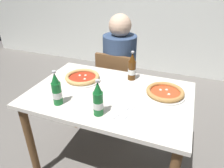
% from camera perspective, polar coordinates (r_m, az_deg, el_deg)
% --- Properties ---
extents(ground_plane, '(8.00, 8.00, 0.00)m').
position_cam_1_polar(ground_plane, '(2.04, -0.54, -20.81)').
color(ground_plane, slate).
extents(dining_table_main, '(1.20, 0.80, 0.75)m').
position_cam_1_polar(dining_table_main, '(1.61, -0.64, -5.94)').
color(dining_table_main, silver).
rests_on(dining_table_main, ground_plane).
extents(chair_behind_table, '(0.41, 0.41, 0.85)m').
position_cam_1_polar(chair_behind_table, '(2.22, 1.47, -0.05)').
color(chair_behind_table, brown).
rests_on(chair_behind_table, ground_plane).
extents(diner_seated, '(0.34, 0.34, 1.21)m').
position_cam_1_polar(diner_seated, '(2.22, 2.01, 2.84)').
color(diner_seated, '#2D3342').
rests_on(diner_seated, ground_plane).
extents(pizza_margherita_near, '(0.31, 0.31, 0.04)m').
position_cam_1_polar(pizza_margherita_near, '(1.74, -8.21, 1.79)').
color(pizza_margherita_near, white).
rests_on(pizza_margherita_near, dining_table_main).
extents(pizza_marinara_far, '(0.30, 0.30, 0.04)m').
position_cam_1_polar(pizza_marinara_far, '(1.56, 14.49, -2.28)').
color(pizza_marinara_far, white).
rests_on(pizza_marinara_far, dining_table_main).
extents(beer_bottle_left, '(0.07, 0.07, 0.25)m').
position_cam_1_polar(beer_bottle_left, '(1.71, 5.55, 4.47)').
color(beer_bottle_left, '#512D0F').
rests_on(beer_bottle_left, dining_table_main).
extents(beer_bottle_center, '(0.07, 0.07, 0.25)m').
position_cam_1_polar(beer_bottle_center, '(1.42, -15.11, -1.72)').
color(beer_bottle_center, '#196B2D').
rests_on(beer_bottle_center, dining_table_main).
extents(beer_bottle_right, '(0.07, 0.07, 0.25)m').
position_cam_1_polar(beer_bottle_right, '(1.27, -3.88, -4.55)').
color(beer_bottle_right, '#196B2D').
rests_on(beer_bottle_right, dining_table_main).
extents(napkin_with_cutlery, '(0.22, 0.22, 0.01)m').
position_cam_1_polar(napkin_with_cutlery, '(1.33, 3.77, -8.12)').
color(napkin_with_cutlery, white).
rests_on(napkin_with_cutlery, dining_table_main).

